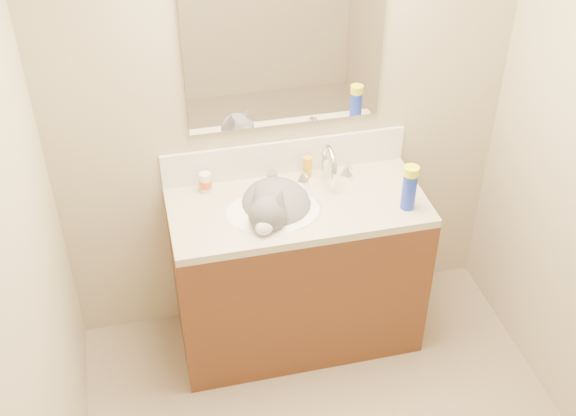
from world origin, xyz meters
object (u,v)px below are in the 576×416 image
spray_can (409,191)px  faucet (328,167)px  cat (275,209)px  silver_jar (272,178)px  amber_bottle (307,167)px  pill_bottle (205,182)px  basin (274,223)px  vanity_cabinet (297,275)px

spray_can → faucet: bearing=137.0°
cat → silver_jar: cat is taller
silver_jar → amber_bottle: bearing=6.0°
silver_jar → amber_bottle: 0.18m
cat → pill_bottle: cat is taller
cat → amber_bottle: 0.30m
silver_jar → spray_can: bearing=-30.5°
faucet → spray_can: faucet is taller
cat → spray_can: bearing=11.3°
basin → silver_jar: size_ratio=7.21×
vanity_cabinet → spray_can: spray_can is taller
basin → amber_bottle: (0.22, 0.24, 0.12)m
vanity_cabinet → cat: (-0.11, -0.00, 0.43)m
basin → cat: size_ratio=0.89×
vanity_cabinet → silver_jar: (-0.08, 0.19, 0.48)m
faucet → cat: (-0.29, -0.14, -0.10)m
vanity_cabinet → pill_bottle: pill_bottle is taller
cat → amber_bottle: bearing=70.0°
pill_bottle → faucet: bearing=-5.8°
pill_bottle → silver_jar: bearing=-1.6°
vanity_cabinet → faucet: size_ratio=4.29×
cat → spray_can: size_ratio=2.82×
pill_bottle → spray_can: spray_can is taller
pill_bottle → silver_jar: (0.32, -0.01, -0.02)m
faucet → spray_can: size_ratio=1.56×
basin → cat: 0.06m
silver_jar → basin: bearing=-99.9°
basin → spray_can: 0.63m
silver_jar → spray_can: spray_can is taller
amber_bottle → spray_can: size_ratio=0.61×
faucet → cat: faucet is taller
basin → spray_can: size_ratio=2.50×
basin → faucet: 0.38m
basin → silver_jar: 0.24m
vanity_cabinet → pill_bottle: size_ratio=12.06×
amber_bottle → spray_can: (0.38, -0.35, 0.04)m
amber_bottle → basin: bearing=-132.6°
faucet → pill_bottle: faucet is taller
faucet → cat: bearing=-154.6°
vanity_cabinet → basin: size_ratio=2.67×
basin → amber_bottle: 0.34m
cat → amber_bottle: size_ratio=4.64×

